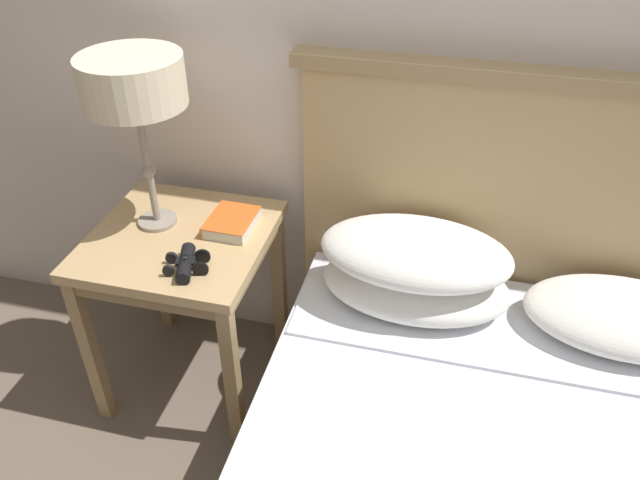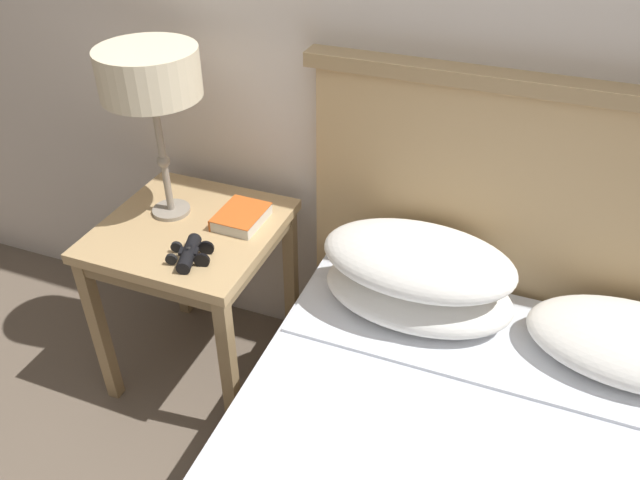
% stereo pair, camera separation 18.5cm
% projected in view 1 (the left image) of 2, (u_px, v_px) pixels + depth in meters
% --- Properties ---
extents(wall_back, '(8.00, 0.06, 2.60)m').
position_uv_depth(wall_back, '(393.00, 22.00, 1.86)').
color(wall_back, silver).
rests_on(wall_back, ground_plane).
extents(nightstand, '(0.58, 0.58, 0.67)m').
position_uv_depth(nightstand, '(182.00, 257.00, 2.10)').
color(nightstand, tan).
rests_on(nightstand, ground_plane).
extents(table_lamp, '(0.31, 0.31, 0.57)m').
position_uv_depth(table_lamp, '(133.00, 85.00, 1.83)').
color(table_lamp, gray).
rests_on(table_lamp, nightstand).
extents(book_on_nightstand, '(0.15, 0.19, 0.04)m').
position_uv_depth(book_on_nightstand, '(231.00, 222.00, 2.07)').
color(book_on_nightstand, silver).
rests_on(book_on_nightstand, nightstand).
extents(binoculars_pair, '(0.15, 0.16, 0.05)m').
position_uv_depth(binoculars_pair, '(186.00, 263.00, 1.89)').
color(binoculars_pair, black).
rests_on(binoculars_pair, nightstand).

